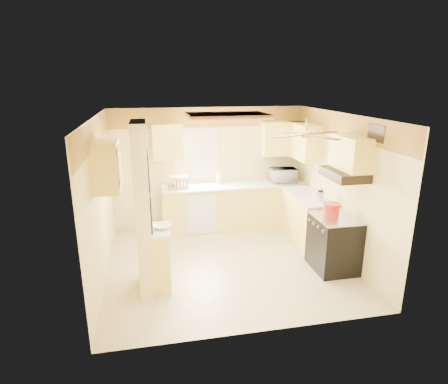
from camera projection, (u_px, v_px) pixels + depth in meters
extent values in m
plane|color=#C6B389|center=(227.00, 262.00, 6.47)|extent=(4.00, 4.00, 0.00)
plane|color=white|center=(228.00, 116.00, 5.75)|extent=(4.00, 4.00, 0.00)
plane|color=beige|center=(209.00, 168.00, 7.89)|extent=(4.00, 0.00, 4.00)
plane|color=beige|center=(261.00, 240.00, 4.32)|extent=(4.00, 0.00, 4.00)
plane|color=beige|center=(100.00, 201.00, 5.73)|extent=(0.00, 3.80, 3.80)
plane|color=beige|center=(340.00, 187.00, 6.49)|extent=(0.00, 3.80, 3.80)
cube|color=gold|center=(208.00, 117.00, 7.57)|extent=(4.00, 0.02, 0.40)
cube|color=beige|center=(143.00, 210.00, 5.34)|extent=(0.20, 0.70, 2.50)
cube|color=#FFDD6F|center=(161.00, 259.00, 5.61)|extent=(0.25, 0.55, 0.90)
cube|color=white|center=(160.00, 230.00, 5.47)|extent=(0.28, 0.58, 0.04)
cube|color=#FFDD6F|center=(235.00, 206.00, 7.93)|extent=(3.00, 0.60, 0.90)
cube|color=#FFDD6F|center=(307.00, 219.00, 7.22)|extent=(0.60, 1.40, 0.90)
cube|color=white|center=(235.00, 185.00, 7.79)|extent=(3.04, 0.64, 0.04)
cube|color=white|center=(308.00, 196.00, 7.09)|extent=(0.64, 1.44, 0.04)
cube|color=white|center=(202.00, 215.00, 7.50)|extent=(0.58, 0.02, 0.80)
cube|color=white|center=(197.00, 154.00, 7.74)|extent=(0.92, 0.02, 1.02)
cube|color=white|center=(197.00, 154.00, 7.75)|extent=(0.80, 0.02, 0.90)
cube|color=#FFDD6F|center=(168.00, 142.00, 7.39)|extent=(0.60, 0.35, 0.70)
cube|color=#FFDD6F|center=(283.00, 138.00, 7.85)|extent=(0.90, 0.35, 0.70)
cube|color=#FFDD6F|center=(304.00, 141.00, 7.45)|extent=(0.35, 1.00, 0.70)
cube|color=#FFDD6F|center=(107.00, 166.00, 5.35)|extent=(0.35, 0.75, 0.70)
cube|color=#FFDD6F|center=(351.00, 153.00, 5.73)|extent=(0.35, 0.76, 0.52)
cube|color=black|center=(334.00, 244.00, 6.14)|extent=(0.65, 0.76, 0.90)
cube|color=silver|center=(336.00, 218.00, 6.01)|extent=(0.66, 0.77, 0.02)
cylinder|color=silver|center=(323.00, 231.00, 5.74)|extent=(0.03, 0.05, 0.05)
cylinder|color=silver|center=(319.00, 227.00, 5.90)|extent=(0.03, 0.05, 0.05)
cylinder|color=silver|center=(314.00, 223.00, 6.05)|extent=(0.03, 0.05, 0.05)
cylinder|color=silver|center=(310.00, 220.00, 6.21)|extent=(0.03, 0.05, 0.05)
cube|color=black|center=(344.00, 174.00, 5.81)|extent=(0.50, 0.76, 0.14)
cube|color=black|center=(148.00, 168.00, 5.18)|extent=(0.02, 0.42, 0.57)
cube|color=white|center=(149.00, 168.00, 5.18)|extent=(0.01, 0.37, 0.52)
cube|color=black|center=(151.00, 213.00, 5.37)|extent=(0.02, 0.42, 0.57)
cube|color=yellow|center=(151.00, 212.00, 5.37)|extent=(0.01, 0.37, 0.52)
cube|color=brown|center=(227.00, 115.00, 6.25)|extent=(1.35, 0.95, 0.06)
cube|color=white|center=(227.00, 117.00, 6.25)|extent=(1.15, 0.75, 0.02)
cylinder|color=gold|center=(307.00, 125.00, 5.30)|extent=(0.04, 0.04, 0.16)
cylinder|color=gold|center=(306.00, 134.00, 5.34)|extent=(0.18, 0.18, 0.08)
cube|color=brown|center=(322.00, 133.00, 5.50)|extent=(0.55, 0.28, 0.01)
cube|color=brown|center=(291.00, 132.00, 5.60)|extent=(0.28, 0.55, 0.01)
cube|color=brown|center=(289.00, 136.00, 5.18)|extent=(0.55, 0.28, 0.01)
cube|color=brown|center=(323.00, 137.00, 5.08)|extent=(0.28, 0.55, 0.01)
cube|color=black|center=(376.00, 133.00, 5.33)|extent=(0.02, 0.40, 0.25)
imported|color=white|center=(283.00, 175.00, 7.94)|extent=(0.54, 0.38, 0.29)
imported|color=white|center=(162.00, 226.00, 5.47)|extent=(0.25, 0.25, 0.06)
cylinder|color=red|center=(331.00, 209.00, 6.12)|extent=(0.25, 0.25, 0.16)
cylinder|color=red|center=(332.00, 204.00, 6.10)|extent=(0.27, 0.27, 0.02)
cylinder|color=silver|center=(320.00, 196.00, 6.68)|extent=(0.14, 0.14, 0.18)
cylinder|color=black|center=(321.00, 191.00, 6.65)|extent=(0.09, 0.09, 0.03)
cube|color=tan|center=(178.00, 187.00, 7.55)|extent=(0.43, 0.33, 0.04)
cube|color=tan|center=(170.00, 183.00, 7.49)|extent=(0.02, 0.27, 0.23)
cube|color=tan|center=(173.00, 182.00, 7.50)|extent=(0.02, 0.27, 0.23)
cube|color=tan|center=(177.00, 182.00, 7.52)|extent=(0.02, 0.27, 0.23)
cube|color=tan|center=(180.00, 182.00, 7.53)|extent=(0.02, 0.27, 0.23)
cube|color=tan|center=(183.00, 182.00, 7.54)|extent=(0.02, 0.27, 0.23)
cube|color=tan|center=(187.00, 182.00, 7.55)|extent=(0.02, 0.27, 0.23)
cylinder|color=white|center=(173.00, 182.00, 7.50)|extent=(0.02, 0.23, 0.23)
cylinder|color=white|center=(180.00, 182.00, 7.53)|extent=(0.02, 0.23, 0.23)
cylinder|color=white|center=(219.00, 180.00, 7.82)|extent=(0.12, 0.12, 0.16)
cylinder|color=tan|center=(220.00, 178.00, 7.82)|extent=(0.01, 0.01, 0.25)
cylinder|color=tan|center=(219.00, 178.00, 7.83)|extent=(0.01, 0.01, 0.25)
cylinder|color=tan|center=(218.00, 178.00, 7.81)|extent=(0.01, 0.01, 0.25)
cylinder|color=tan|center=(220.00, 178.00, 7.79)|extent=(0.01, 0.01, 0.25)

